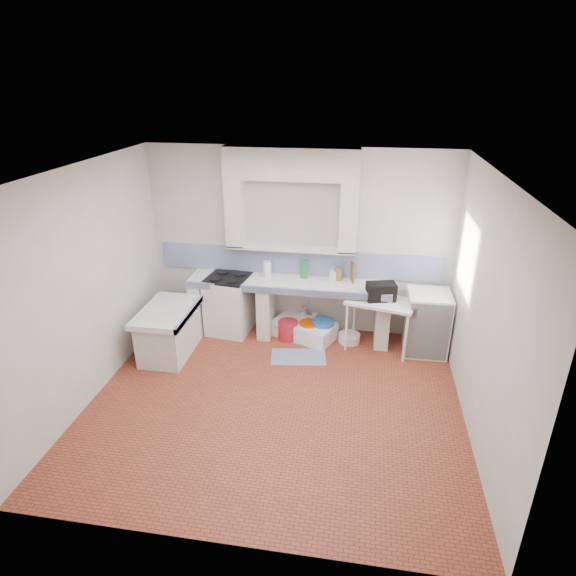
# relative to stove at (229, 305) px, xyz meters

# --- Properties ---
(floor) EXTENTS (4.50, 4.50, 0.00)m
(floor) POSITION_rel_stove_xyz_m (1.03, -1.68, -0.44)
(floor) COLOR brown
(floor) RESTS_ON ground
(ceiling) EXTENTS (4.50, 4.50, 0.00)m
(ceiling) POSITION_rel_stove_xyz_m (1.03, -1.68, 2.36)
(ceiling) COLOR silver
(ceiling) RESTS_ON ground
(wall_back) EXTENTS (4.50, 0.00, 4.50)m
(wall_back) POSITION_rel_stove_xyz_m (1.03, 0.32, 0.96)
(wall_back) COLOR silver
(wall_back) RESTS_ON ground
(wall_front) EXTENTS (4.50, 0.00, 4.50)m
(wall_front) POSITION_rel_stove_xyz_m (1.03, -3.68, 0.96)
(wall_front) COLOR silver
(wall_front) RESTS_ON ground
(wall_left) EXTENTS (0.00, 4.50, 4.50)m
(wall_left) POSITION_rel_stove_xyz_m (-1.22, -1.68, 0.96)
(wall_left) COLOR silver
(wall_left) RESTS_ON ground
(wall_right) EXTENTS (0.00, 4.50, 4.50)m
(wall_right) POSITION_rel_stove_xyz_m (3.28, -1.68, 0.96)
(wall_right) COLOR silver
(wall_right) RESTS_ON ground
(alcove_mass) EXTENTS (1.90, 0.25, 0.45)m
(alcove_mass) POSITION_rel_stove_xyz_m (0.93, 0.19, 2.13)
(alcove_mass) COLOR silver
(alcove_mass) RESTS_ON ground
(window_frame) EXTENTS (0.35, 0.86, 1.06)m
(window_frame) POSITION_rel_stove_xyz_m (3.46, -0.48, 1.16)
(window_frame) COLOR #341D10
(window_frame) RESTS_ON ground
(lace_valance) EXTENTS (0.01, 0.84, 0.24)m
(lace_valance) POSITION_rel_stove_xyz_m (3.31, -0.48, 1.54)
(lace_valance) COLOR white
(lace_valance) RESTS_ON ground
(counter_slab) EXTENTS (3.00, 0.60, 0.08)m
(counter_slab) POSITION_rel_stove_xyz_m (0.93, 0.02, 0.42)
(counter_slab) COLOR white
(counter_slab) RESTS_ON ground
(counter_lip) EXTENTS (3.00, 0.04, 0.10)m
(counter_lip) POSITION_rel_stove_xyz_m (0.93, -0.26, 0.42)
(counter_lip) COLOR navy
(counter_lip) RESTS_ON ground
(counter_pier_left) EXTENTS (0.20, 0.55, 0.82)m
(counter_pier_left) POSITION_rel_stove_xyz_m (-0.47, 0.02, -0.03)
(counter_pier_left) COLOR silver
(counter_pier_left) RESTS_ON ground
(counter_pier_mid) EXTENTS (0.20, 0.55, 0.82)m
(counter_pier_mid) POSITION_rel_stove_xyz_m (0.58, 0.02, -0.03)
(counter_pier_mid) COLOR silver
(counter_pier_mid) RESTS_ON ground
(counter_pier_right) EXTENTS (0.20, 0.55, 0.82)m
(counter_pier_right) POSITION_rel_stove_xyz_m (2.33, 0.02, -0.03)
(counter_pier_right) COLOR silver
(counter_pier_right) RESTS_ON ground
(peninsula_top) EXTENTS (0.70, 1.10, 0.08)m
(peninsula_top) POSITION_rel_stove_xyz_m (-0.67, -0.78, 0.22)
(peninsula_top) COLOR white
(peninsula_top) RESTS_ON ground
(peninsula_base) EXTENTS (0.60, 1.00, 0.62)m
(peninsula_base) POSITION_rel_stove_xyz_m (-0.67, -0.78, -0.13)
(peninsula_base) COLOR silver
(peninsula_base) RESTS_ON ground
(peninsula_lip) EXTENTS (0.04, 1.10, 0.10)m
(peninsula_lip) POSITION_rel_stove_xyz_m (-0.34, -0.78, 0.22)
(peninsula_lip) COLOR navy
(peninsula_lip) RESTS_ON ground
(backsplash) EXTENTS (4.27, 0.03, 0.40)m
(backsplash) POSITION_rel_stove_xyz_m (1.03, 0.30, 0.66)
(backsplash) COLOR navy
(backsplash) RESTS_ON ground
(stove) EXTENTS (0.69, 0.68, 0.88)m
(stove) POSITION_rel_stove_xyz_m (0.00, 0.00, 0.00)
(stove) COLOR white
(stove) RESTS_ON ground
(sink) EXTENTS (1.05, 0.82, 0.22)m
(sink) POSITION_rel_stove_xyz_m (1.18, -0.01, -0.33)
(sink) COLOR white
(sink) RESTS_ON ground
(side_table) EXTENTS (1.03, 0.72, 0.04)m
(side_table) POSITION_rel_stove_xyz_m (2.28, -0.19, -0.05)
(side_table) COLOR white
(side_table) RESTS_ON ground
(fridge) EXTENTS (0.60, 0.60, 0.91)m
(fridge) POSITION_rel_stove_xyz_m (2.95, -0.13, 0.01)
(fridge) COLOR white
(fridge) RESTS_ON ground
(bucket_red) EXTENTS (0.38, 0.38, 0.29)m
(bucket_red) POSITION_rel_stove_xyz_m (0.94, -0.11, -0.30)
(bucket_red) COLOR #B21C2B
(bucket_red) RESTS_ON ground
(bucket_orange) EXTENTS (0.36, 0.36, 0.28)m
(bucket_orange) POSITION_rel_stove_xyz_m (1.25, -0.06, -0.30)
(bucket_orange) COLOR #C94700
(bucket_orange) RESTS_ON ground
(bucket_blue) EXTENTS (0.42, 0.42, 0.31)m
(bucket_blue) POSITION_rel_stove_xyz_m (1.46, -0.04, -0.29)
(bucket_blue) COLOR blue
(bucket_blue) RESTS_ON ground
(basin_white) EXTENTS (0.37, 0.37, 0.13)m
(basin_white) POSITION_rel_stove_xyz_m (1.86, -0.06, -0.38)
(basin_white) COLOR white
(basin_white) RESTS_ON ground
(water_bottle_a) EXTENTS (0.11, 0.11, 0.34)m
(water_bottle_a) POSITION_rel_stove_xyz_m (1.13, 0.17, -0.27)
(water_bottle_a) COLOR silver
(water_bottle_a) RESTS_ON ground
(water_bottle_b) EXTENTS (0.09, 0.09, 0.32)m
(water_bottle_b) POSITION_rel_stove_xyz_m (1.31, 0.17, -0.28)
(water_bottle_b) COLOR silver
(water_bottle_b) RESTS_ON ground
(black_bag) EXTENTS (0.44, 0.32, 0.25)m
(black_bag) POSITION_rel_stove_xyz_m (2.27, -0.16, 0.47)
(black_bag) COLOR black
(black_bag) RESTS_ON side_table
(green_bottle_a) EXTENTS (0.08, 0.08, 0.29)m
(green_bottle_a) POSITION_rel_stove_xyz_m (1.11, 0.17, 0.60)
(green_bottle_a) COLOR #217A38
(green_bottle_a) RESTS_ON counter_slab
(green_bottle_b) EXTENTS (0.07, 0.07, 0.28)m
(green_bottle_b) POSITION_rel_stove_xyz_m (1.15, 0.17, 0.60)
(green_bottle_b) COLOR #217A38
(green_bottle_b) RESTS_ON counter_slab
(knife_block) EXTENTS (0.10, 0.08, 0.19)m
(knife_block) POSITION_rel_stove_xyz_m (1.65, 0.17, 0.56)
(knife_block) COLOR brown
(knife_block) RESTS_ON counter_slab
(cutting_board) EXTENTS (0.07, 0.21, 0.29)m
(cutting_board) POSITION_rel_stove_xyz_m (1.85, 0.17, 0.60)
(cutting_board) COLOR brown
(cutting_board) RESTS_ON counter_slab
(paper_towel) EXTENTS (0.16, 0.16, 0.24)m
(paper_towel) POSITION_rel_stove_xyz_m (0.58, 0.14, 0.58)
(paper_towel) COLOR white
(paper_towel) RESTS_ON counter_slab
(soap_bottle) EXTENTS (0.10, 0.10, 0.21)m
(soap_bottle) POSITION_rel_stove_xyz_m (1.56, 0.17, 0.56)
(soap_bottle) COLOR white
(soap_bottle) RESTS_ON counter_slab
(rug) EXTENTS (0.83, 0.55, 0.01)m
(rug) POSITION_rel_stove_xyz_m (1.17, -0.62, -0.44)
(rug) COLOR #353D84
(rug) RESTS_ON ground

